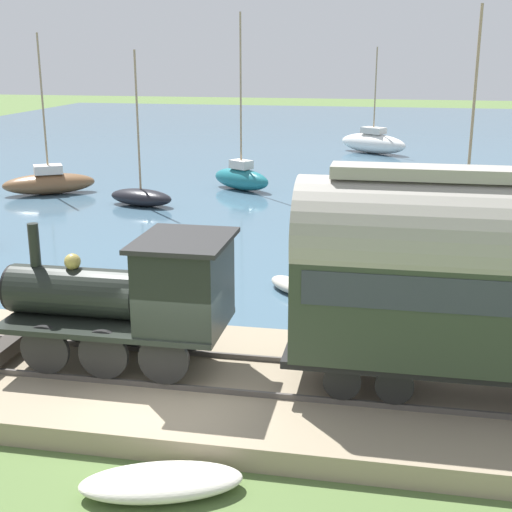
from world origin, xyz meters
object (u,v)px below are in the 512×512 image
rowboat_near_shore (334,247)px  sailboat_gray (463,239)px  beached_dinghy (161,482)px  steam_locomotive (137,293)px  sailboat_teal (241,177)px  rowboat_far_out (290,285)px  sailboat_black (141,196)px  sailboat_white (373,142)px  sailboat_brown (49,182)px  passenger_coach (497,274)px

rowboat_near_shore → sailboat_gray: bearing=-66.8°
beached_dinghy → steam_locomotive: bearing=24.3°
sailboat_teal → rowboat_far_out: 17.03m
sailboat_black → sailboat_white: bearing=-12.7°
sailboat_gray → sailboat_white: size_ratio=1.17×
steam_locomotive → sailboat_gray: size_ratio=0.62×
sailboat_brown → rowboat_near_shore: size_ratio=3.62×
sailboat_teal → steam_locomotive: bearing=-141.2°
sailboat_white → beached_dinghy: sailboat_white is taller
sailboat_teal → sailboat_brown: 10.13m
sailboat_teal → sailboat_brown: size_ratio=1.13×
rowboat_near_shore → rowboat_far_out: rowboat_far_out is taller
sailboat_gray → sailboat_black: bearing=99.2°
steam_locomotive → rowboat_near_shore: steam_locomotive is taller
sailboat_brown → rowboat_near_shore: sailboat_brown is taller
beached_dinghy → sailboat_gray: bearing=-21.9°
steam_locomotive → rowboat_near_shore: size_ratio=2.41×
beached_dinghy → sailboat_teal: bearing=9.1°
sailboat_teal → rowboat_near_shore: 12.96m
sailboat_gray → sailboat_brown: 22.01m
passenger_coach → beached_dinghy: bearing=123.2°
sailboat_brown → rowboat_far_out: sailboat_brown is taller
sailboat_gray → steam_locomotive: bearing=-179.8°
sailboat_gray → rowboat_near_shore: 4.63m
rowboat_far_out → beached_dinghy: (-10.89, 0.66, 0.00)m
sailboat_gray → rowboat_far_out: bearing=163.6°
beached_dinghy → sailboat_white: bearing=-2.9°
sailboat_white → rowboat_near_shore: (-27.11, 0.52, -0.59)m
rowboat_far_out → steam_locomotive: bearing=-151.1°
passenger_coach → sailboat_brown: bearing=44.1°
sailboat_gray → sailboat_brown: (8.64, 20.24, -0.19)m
sailboat_teal → sailboat_white: bearing=9.6°
sailboat_black → beached_dinghy: sailboat_black is taller
sailboat_black → rowboat_near_shore: 11.90m
rowboat_near_shore → beached_dinghy: bearing=-160.2°
passenger_coach → sailboat_white: 39.29m
passenger_coach → rowboat_near_shore: bearing=18.8°
sailboat_white → rowboat_near_shore: size_ratio=3.34×
sailboat_teal → sailboat_black: bearing=173.7°
sailboat_white → rowboat_near_shore: sailboat_white is taller
rowboat_near_shore → beached_dinghy: beached_dinghy is taller
steam_locomotive → sailboat_teal: size_ratio=0.59×
sailboat_white → sailboat_black: sailboat_white is taller
passenger_coach → rowboat_far_out: size_ratio=4.42×
sailboat_black → sailboat_brown: bearing=86.1°
steam_locomotive → sailboat_gray: bearing=-33.9°
sailboat_white → sailboat_brown: sailboat_brown is taller
sailboat_black → beached_dinghy: bearing=-145.3°
sailboat_gray → sailboat_brown: bearing=101.0°
steam_locomotive → rowboat_far_out: size_ratio=2.92×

